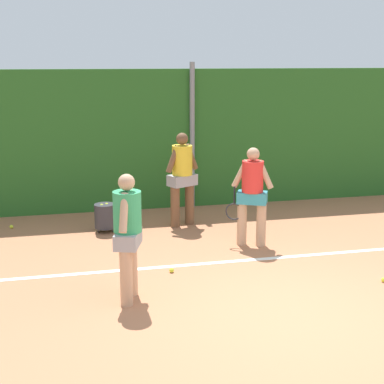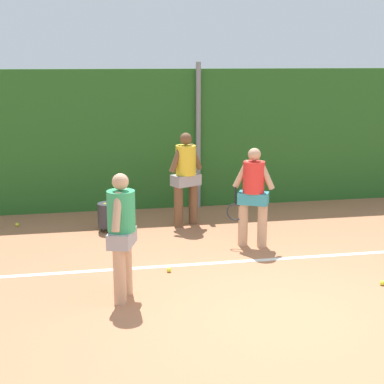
% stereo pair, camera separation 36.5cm
% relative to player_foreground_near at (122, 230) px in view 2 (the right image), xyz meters
% --- Properties ---
extents(ground_plane, '(28.75, 28.75, 0.00)m').
position_rel_player_foreground_near_xyz_m(ground_plane, '(1.80, 0.69, -0.90)').
color(ground_plane, '#B2704C').
extents(hedge_fence_backdrop, '(18.69, 0.25, 2.75)m').
position_rel_player_foreground_near_xyz_m(hedge_fence_backdrop, '(1.80, 4.46, 0.48)').
color(hedge_fence_backdrop, '#286023').
rests_on(hedge_fence_backdrop, ground_plane).
extents(fence_post_center, '(0.10, 0.10, 2.88)m').
position_rel_player_foreground_near_xyz_m(fence_post_center, '(1.80, 4.29, 0.54)').
color(fence_post_center, gray).
rests_on(fence_post_center, ground_plane).
extents(court_baseline_paint, '(13.66, 0.10, 0.01)m').
position_rel_player_foreground_near_xyz_m(court_baseline_paint, '(1.80, 1.02, -0.89)').
color(court_baseline_paint, white).
rests_on(court_baseline_paint, ground_plane).
extents(player_foreground_near, '(0.41, 0.74, 1.60)m').
position_rel_player_foreground_near_xyz_m(player_foreground_near, '(0.00, 0.00, 0.00)').
color(player_foreground_near, tan).
rests_on(player_foreground_near, ground_plane).
extents(player_midcourt, '(0.71, 0.45, 1.59)m').
position_rel_player_foreground_near_xyz_m(player_midcourt, '(2.17, 1.70, -0.01)').
color(player_midcourt, tan).
rests_on(player_midcourt, ground_plane).
extents(player_backcourt_far, '(0.65, 0.47, 1.68)m').
position_rel_player_foreground_near_xyz_m(player_backcourt_far, '(1.33, 3.06, 0.05)').
color(player_backcourt_far, brown).
rests_on(player_backcourt_far, ground_plane).
extents(ball_hopper, '(0.36, 0.36, 0.51)m').
position_rel_player_foreground_near_xyz_m(ball_hopper, '(-0.06, 2.94, -0.61)').
color(ball_hopper, '#2D2D33').
rests_on(ball_hopper, ground_plane).
extents(tennis_ball_0, '(0.07, 0.07, 0.07)m').
position_rel_player_foreground_near_xyz_m(tennis_ball_0, '(0.69, 0.79, -0.86)').
color(tennis_ball_0, '#CCDB33').
rests_on(tennis_ball_0, ground_plane).
extents(tennis_ball_3, '(0.07, 0.07, 0.07)m').
position_rel_player_foreground_near_xyz_m(tennis_ball_3, '(3.41, -0.20, -0.86)').
color(tennis_ball_3, '#CCDB33').
rests_on(tennis_ball_3, ground_plane).
extents(tennis_ball_4, '(0.07, 0.07, 0.07)m').
position_rel_player_foreground_near_xyz_m(tennis_ball_4, '(-1.67, 3.53, -0.86)').
color(tennis_ball_4, '#CCDB33').
rests_on(tennis_ball_4, ground_plane).
extents(tennis_ball_5, '(0.07, 0.07, 0.07)m').
position_rel_player_foreground_near_xyz_m(tennis_ball_5, '(0.08, 1.72, -0.86)').
color(tennis_ball_5, '#CCDB33').
rests_on(tennis_ball_5, ground_plane).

